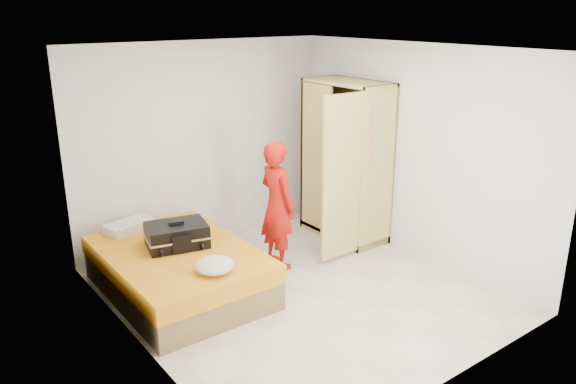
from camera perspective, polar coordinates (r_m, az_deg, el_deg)
room at (r=5.80m, az=1.07°, el=1.43°), size 4.00×4.02×2.60m
bed at (r=6.27m, az=-11.03°, el=-7.87°), size 1.42×2.02×0.50m
wardrobe at (r=7.41m, az=5.82°, el=2.67°), size 1.17×1.20×2.10m
person at (r=6.59m, az=-1.09°, el=-1.33°), size 0.37×0.56×1.54m
suitcase at (r=6.22m, az=-11.23°, el=-4.33°), size 0.75×0.62×0.28m
round_cushion at (r=5.59m, az=-7.46°, el=-7.39°), size 0.38×0.38×0.15m
pillow at (r=6.81m, az=-15.79°, el=-3.35°), size 0.62×0.42×0.10m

